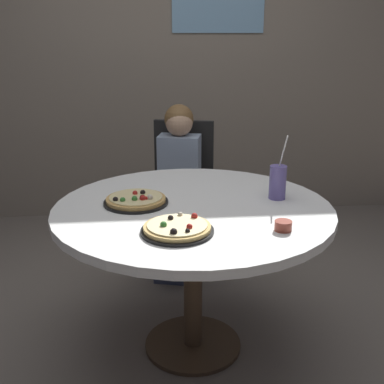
% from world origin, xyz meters
% --- Properties ---
extents(ground_plane, '(8.00, 8.00, 0.00)m').
position_xyz_m(ground_plane, '(0.00, 0.00, 0.00)').
color(ground_plane, slate).
extents(wall_with_window, '(5.20, 0.14, 2.90)m').
position_xyz_m(wall_with_window, '(0.00, 2.00, 1.45)').
color(wall_with_window, gray).
rests_on(wall_with_window, ground_plane).
extents(dining_table, '(1.28, 1.28, 0.75)m').
position_xyz_m(dining_table, '(0.00, 0.00, 0.66)').
color(dining_table, white).
rests_on(dining_table, ground_plane).
extents(chair_wooden, '(0.48, 0.48, 0.95)m').
position_xyz_m(chair_wooden, '(0.02, 1.02, 0.53)').
color(chair_wooden, black).
rests_on(chair_wooden, ground_plane).
extents(diner_child, '(0.33, 0.43, 1.08)m').
position_xyz_m(diner_child, '(-0.02, 0.84, 0.48)').
color(diner_child, '#3F4766').
rests_on(diner_child, ground_plane).
extents(pizza_veggie, '(0.29, 0.29, 0.05)m').
position_xyz_m(pizza_veggie, '(-0.09, -0.30, 0.77)').
color(pizza_veggie, black).
rests_on(pizza_veggie, dining_table).
extents(pizza_cheese, '(0.30, 0.30, 0.05)m').
position_xyz_m(pizza_cheese, '(-0.26, 0.05, 0.77)').
color(pizza_cheese, black).
rests_on(pizza_cheese, dining_table).
extents(soda_cup, '(0.08, 0.08, 0.31)m').
position_xyz_m(soda_cup, '(0.41, 0.07, 0.83)').
color(soda_cup, '#6659A5').
rests_on(soda_cup, dining_table).
extents(sauce_bowl, '(0.07, 0.07, 0.04)m').
position_xyz_m(sauce_bowl, '(0.33, -0.32, 0.77)').
color(sauce_bowl, brown).
rests_on(sauce_bowl, dining_table).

